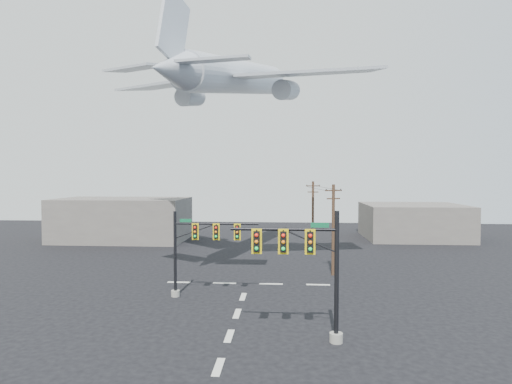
# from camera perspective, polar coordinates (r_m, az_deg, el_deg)

# --- Properties ---
(ground) EXTENTS (120.00, 120.00, 0.00)m
(ground) POSITION_cam_1_polar(r_m,az_deg,el_deg) (26.10, -3.59, -18.62)
(ground) COLOR black
(ground) RESTS_ON ground
(lane_markings) EXTENTS (14.00, 21.20, 0.01)m
(lane_markings) POSITION_cam_1_polar(r_m,az_deg,el_deg) (31.10, -2.25, -15.12)
(lane_markings) COLOR beige
(lane_markings) RESTS_ON ground
(signal_mast_near) EXTENTS (6.27, 0.81, 7.34)m
(signal_mast_near) POSITION_cam_1_polar(r_m,az_deg,el_deg) (24.20, 7.23, -10.14)
(signal_mast_near) COLOR gray
(signal_mast_near) RESTS_ON ground
(signal_mast_far) EXTENTS (6.72, 0.72, 6.56)m
(signal_mast_far) POSITION_cam_1_polar(r_m,az_deg,el_deg) (33.04, -8.02, -7.48)
(signal_mast_far) COLOR gray
(signal_mast_far) RESTS_ON ground
(utility_pole_a) EXTENTS (1.61, 0.73, 8.45)m
(utility_pole_a) POSITION_cam_1_polar(r_m,az_deg,el_deg) (40.32, 10.26, -4.73)
(utility_pole_a) COLOR #42291C
(utility_pole_a) RESTS_ON ground
(utility_pole_b) EXTENTS (1.73, 0.29, 8.54)m
(utility_pole_b) POSITION_cam_1_polar(r_m,az_deg,el_deg) (53.83, 7.59, -2.91)
(utility_pole_b) COLOR #42291C
(utility_pole_b) RESTS_ON ground
(power_lines) EXTENTS (2.56, 13.73, 0.03)m
(power_lines) POSITION_cam_1_polar(r_m,az_deg,el_deg) (46.83, 8.76, 0.50)
(power_lines) COLOR black
(airliner) EXTENTS (28.67, 30.87, 8.46)m
(airliner) POSITION_cam_1_polar(r_m,az_deg,el_deg) (45.60, -2.56, 15.00)
(airliner) COLOR #ADB3B9
(building_left) EXTENTS (18.00, 10.00, 6.00)m
(building_left) POSITION_cam_1_polar(r_m,az_deg,el_deg) (63.88, -17.40, -3.50)
(building_left) COLOR #67615B
(building_left) RESTS_ON ground
(building_right) EXTENTS (14.00, 12.00, 5.00)m
(building_right) POSITION_cam_1_polar(r_m,az_deg,el_deg) (67.20, 20.22, -3.69)
(building_right) COLOR #67615B
(building_right) RESTS_ON ground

